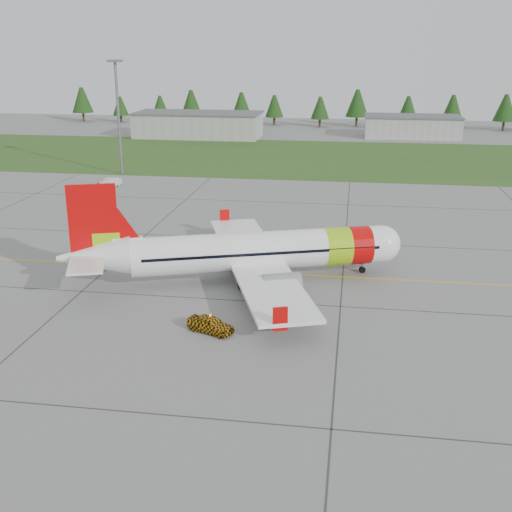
# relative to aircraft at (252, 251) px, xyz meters

# --- Properties ---
(ground) EXTENTS (320.00, 320.00, 0.00)m
(ground) POSITION_rel_aircraft_xyz_m (-0.89, -5.78, -3.03)
(ground) COLOR gray
(ground) RESTS_ON ground
(aircraft) EXTENTS (33.46, 31.76, 10.51)m
(aircraft) POSITION_rel_aircraft_xyz_m (0.00, 0.00, 0.00)
(aircraft) COLOR white
(aircraft) RESTS_ON ground
(follow_me_car) EXTENTS (1.94, 2.08, 4.13)m
(follow_me_car) POSITION_rel_aircraft_xyz_m (-1.47, -12.92, -0.97)
(follow_me_car) COLOR #E49E0C
(follow_me_car) RESTS_ON ground
(service_van) EXTENTS (1.98, 1.91, 4.81)m
(service_van) POSITION_rel_aircraft_xyz_m (-30.82, 40.77, -0.63)
(service_van) COLOR silver
(service_van) RESTS_ON ground
(grass_strip) EXTENTS (320.00, 50.00, 0.03)m
(grass_strip) POSITION_rel_aircraft_xyz_m (-0.89, 76.22, -3.02)
(grass_strip) COLOR #30561E
(grass_strip) RESTS_ON ground
(taxi_guideline) EXTENTS (120.00, 0.25, 0.02)m
(taxi_guideline) POSITION_rel_aircraft_xyz_m (-0.89, 2.22, -3.02)
(taxi_guideline) COLOR gold
(taxi_guideline) RESTS_ON ground
(hangar_west) EXTENTS (32.00, 14.00, 6.00)m
(hangar_west) POSITION_rel_aircraft_xyz_m (-30.89, 104.22, -0.03)
(hangar_west) COLOR #A8A8A3
(hangar_west) RESTS_ON ground
(hangar_east) EXTENTS (24.00, 12.00, 5.20)m
(hangar_east) POSITION_rel_aircraft_xyz_m (24.11, 112.22, -0.43)
(hangar_east) COLOR #A8A8A3
(hangar_east) RESTS_ON ground
(floodlight_mast) EXTENTS (0.50, 0.50, 20.00)m
(floodlight_mast) POSITION_rel_aircraft_xyz_m (-32.89, 52.22, 6.97)
(floodlight_mast) COLOR slate
(floodlight_mast) RESTS_ON ground
(treeline) EXTENTS (160.00, 8.00, 10.00)m
(treeline) POSITION_rel_aircraft_xyz_m (-0.89, 132.22, 1.97)
(treeline) COLOR #1C3F14
(treeline) RESTS_ON ground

